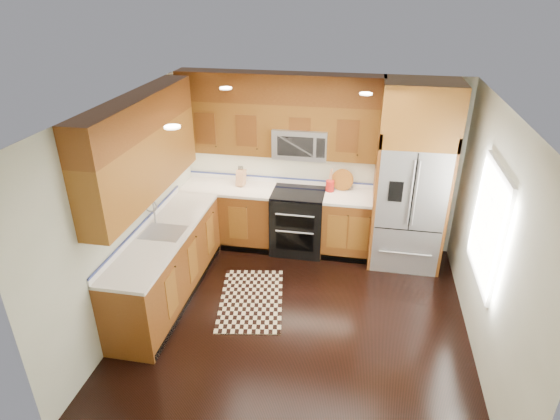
% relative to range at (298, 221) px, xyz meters
% --- Properties ---
extents(ground, '(4.00, 4.00, 0.00)m').
position_rel_range_xyz_m(ground, '(0.25, -1.67, -0.47)').
color(ground, black).
rests_on(ground, ground).
extents(wall_back, '(4.00, 0.02, 2.60)m').
position_rel_range_xyz_m(wall_back, '(0.25, 0.33, 0.83)').
color(wall_back, silver).
rests_on(wall_back, ground).
extents(wall_left, '(0.02, 4.00, 2.60)m').
position_rel_range_xyz_m(wall_left, '(-1.75, -1.67, 0.83)').
color(wall_left, silver).
rests_on(wall_left, ground).
extents(wall_right, '(0.02, 4.00, 2.60)m').
position_rel_range_xyz_m(wall_right, '(2.25, -1.67, 0.83)').
color(wall_right, silver).
rests_on(wall_right, ground).
extents(window, '(0.04, 1.10, 1.30)m').
position_rel_range_xyz_m(window, '(2.23, -1.47, 0.93)').
color(window, white).
rests_on(window, ground).
extents(base_cabinets, '(2.85, 3.00, 0.90)m').
position_rel_range_xyz_m(base_cabinets, '(-0.98, -0.77, -0.02)').
color(base_cabinets, brown).
rests_on(base_cabinets, ground).
extents(countertop, '(2.86, 3.01, 0.04)m').
position_rel_range_xyz_m(countertop, '(-0.84, -0.65, 0.45)').
color(countertop, white).
rests_on(countertop, base_cabinets).
extents(upper_cabinets, '(2.85, 3.00, 1.15)m').
position_rel_range_xyz_m(upper_cabinets, '(-0.90, -0.58, 1.56)').
color(upper_cabinets, brown).
rests_on(upper_cabinets, ground).
extents(range, '(0.76, 0.67, 0.95)m').
position_rel_range_xyz_m(range, '(0.00, 0.00, 0.00)').
color(range, black).
rests_on(range, ground).
extents(microwave, '(0.76, 0.40, 0.42)m').
position_rel_range_xyz_m(microwave, '(-0.00, 0.13, 1.19)').
color(microwave, '#B2B2B7').
rests_on(microwave, ground).
extents(refrigerator, '(0.98, 0.75, 2.60)m').
position_rel_range_xyz_m(refrigerator, '(1.55, -0.04, 0.83)').
color(refrigerator, '#B2B2B7').
rests_on(refrigerator, ground).
extents(sink_faucet, '(0.54, 0.44, 0.37)m').
position_rel_range_xyz_m(sink_faucet, '(-1.48, -1.44, 0.52)').
color(sink_faucet, '#B2B2B7').
rests_on(sink_faucet, countertop).
extents(rug, '(1.00, 1.43, 0.01)m').
position_rel_range_xyz_m(rug, '(-0.40, -1.38, -0.46)').
color(rug, black).
rests_on(rug, ground).
extents(knife_block, '(0.13, 0.16, 0.30)m').
position_rel_range_xyz_m(knife_block, '(-0.89, 0.12, 0.59)').
color(knife_block, tan).
rests_on(knife_block, countertop).
extents(utensil_crock, '(0.15, 0.15, 0.34)m').
position_rel_range_xyz_m(utensil_crock, '(0.44, 0.15, 0.59)').
color(utensil_crock, '#AE1A15').
rests_on(utensil_crock, countertop).
extents(cutting_board, '(0.34, 0.34, 0.02)m').
position_rel_range_xyz_m(cutting_board, '(0.61, 0.23, 0.48)').
color(cutting_board, brown).
rests_on(cutting_board, countertop).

